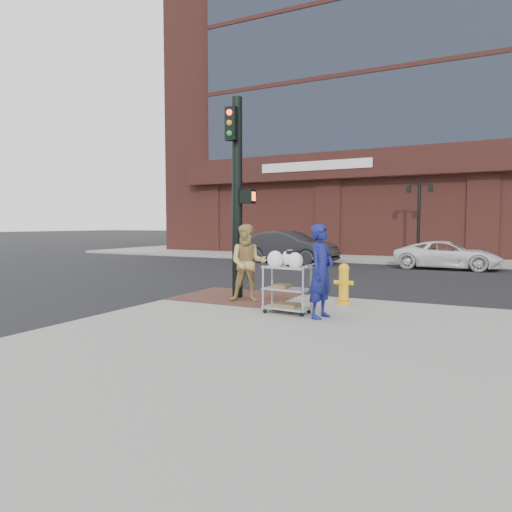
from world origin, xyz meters
The scene contains 15 objects.
ground centered at (0.00, 0.00, 0.00)m, with size 220.00×220.00×0.00m, color black.
brick_curb_ramp centered at (-0.60, 0.90, 0.16)m, with size 2.80×2.40×0.01m, color #492D22.
bank_building centered at (5.00, 31.00, 14.15)m, with size 42.00×26.00×28.00m, color brown.
lamp_post centered at (2.00, 16.00, 2.62)m, with size 1.32×0.22×4.00m.
parking_sign centered at (-8.50, 15.00, 1.25)m, with size 0.05×0.05×2.20m, color black.
traffic_signal_pole centered at (-0.48, 0.77, 2.83)m, with size 0.61×0.51×5.00m.
woman_blue centered at (2.21, -0.67, 1.09)m, with size 0.68×0.45×1.87m, color navy.
pedestrian_tan centered at (0.01, 0.39, 1.08)m, with size 0.91×0.71×1.87m, color tan.
sedan_dark centered at (-3.95, 12.61, 0.83)m, with size 1.75×5.03×1.66m, color black.
minivan_white centered at (3.63, 12.82, 0.63)m, with size 2.09×4.53×1.26m, color white.
utility_cart centered at (1.41, -0.52, 0.75)m, with size 1.01×0.64×1.33m.
fire_hydrant centered at (2.19, 1.05, 0.64)m, with size 0.45×0.32×0.96m.
newsbox_red centered at (-7.57, 15.08, 0.64)m, with size 0.41×0.37×0.98m, color #B51E14.
newsbox_yellow centered at (-5.41, 15.63, 0.71)m, with size 0.47×0.43×1.13m, color gold.
newsbox_blue centered at (-4.53, 14.78, 0.65)m, with size 0.42×0.38×0.99m, color navy.
Camera 1 is at (5.06, -9.29, 2.02)m, focal length 32.00 mm.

